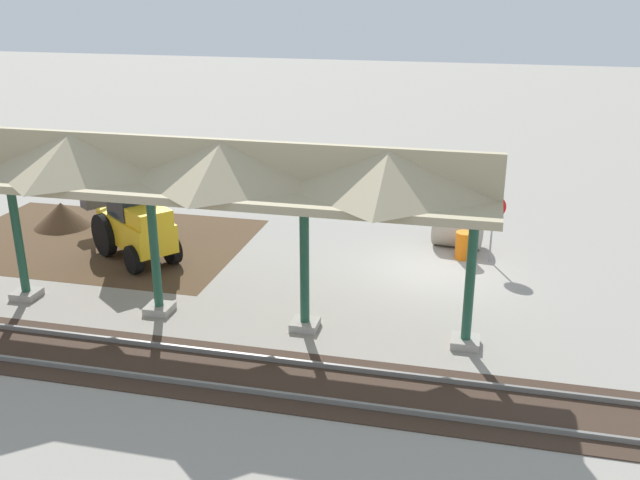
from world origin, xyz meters
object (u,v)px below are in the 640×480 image
backhoe (134,220)px  stop_sign (493,214)px  concrete_pipe (458,231)px  traffic_barrel (464,245)px

backhoe → stop_sign: bearing=-168.5°
stop_sign → concrete_pipe: (1.10, -1.12, -1.06)m
backhoe → concrete_pipe: size_ratio=2.86×
stop_sign → traffic_barrel: 1.41m
backhoe → traffic_barrel: size_ratio=5.46×
backhoe → traffic_barrel: bearing=-167.5°
backhoe → concrete_pipe: (-10.16, -3.40, -0.72)m
stop_sign → traffic_barrel: stop_sign is taller
traffic_barrel → backhoe: bearing=12.5°
concrete_pipe → traffic_barrel: 1.12m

